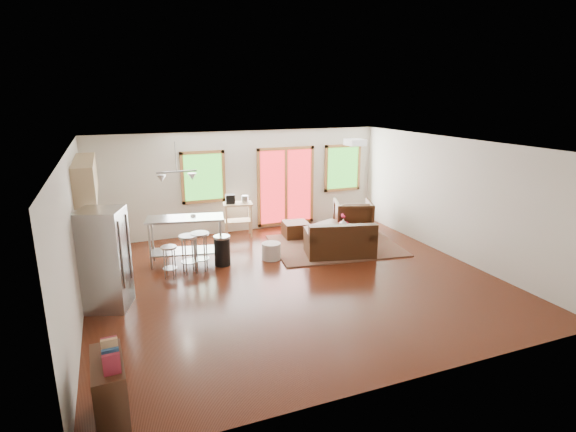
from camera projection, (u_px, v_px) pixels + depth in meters
name	position (u px, v px, depth m)	size (l,w,h in m)	color
floor	(294.00, 280.00, 8.75)	(7.50, 7.00, 0.02)	black
ceiling	(294.00, 144.00, 8.06)	(7.50, 7.00, 0.02)	silver
back_wall	(242.00, 182.00, 11.55)	(7.50, 0.02, 2.60)	beige
left_wall	(74.00, 238.00, 7.06)	(0.02, 7.00, 2.60)	beige
right_wall	(454.00, 198.00, 9.75)	(0.02, 7.00, 2.60)	beige
front_wall	(408.00, 287.00, 5.26)	(7.50, 0.02, 2.60)	beige
window_left	(203.00, 177.00, 11.10)	(1.10, 0.05, 1.30)	#225E1A
french_doors	(286.00, 186.00, 11.99)	(1.60, 0.05, 2.10)	red
window_right	(343.00, 168.00, 12.49)	(1.10, 0.05, 1.30)	#225E1A
rug	(335.00, 245.00, 10.65)	(2.91, 2.24, 0.03)	#485632
loveseat	(340.00, 242.00, 9.93)	(1.65, 1.19, 0.79)	black
coffee_table	(327.00, 227.00, 10.89)	(1.21, 1.00, 0.42)	#321A0F
armchair	(353.00, 215.00, 11.56)	(0.92, 0.86, 0.95)	black
ottoman	(296.00, 230.00, 11.24)	(0.60, 0.60, 0.40)	black
pouf	(271.00, 251.00, 9.77)	(0.41, 0.41, 0.36)	beige
vase	(343.00, 222.00, 10.80)	(0.19, 0.20, 0.31)	silver
book	(339.00, 217.00, 11.07)	(0.23, 0.03, 0.31)	maroon
cabinets	(96.00, 229.00, 8.79)	(0.64, 2.24, 2.30)	tan
refrigerator	(105.00, 259.00, 7.39)	(0.86, 0.84, 1.70)	#B7BABC
island	(186.00, 232.00, 9.43)	(1.68, 0.94, 1.00)	#B7BABC
cup	(193.00, 216.00, 9.43)	(0.11, 0.09, 0.11)	silver
bar_stool_a	(169.00, 255.00, 8.70)	(0.40, 0.40, 0.64)	#B7BABC
bar_stool_b	(189.00, 245.00, 8.92)	(0.42, 0.42, 0.78)	#B7BABC
bar_stool_c	(200.00, 242.00, 9.06)	(0.49, 0.49, 0.80)	#B7BABC
trash_can	(222.00, 250.00, 9.40)	(0.42, 0.42, 0.64)	black
kitchen_cart	(237.00, 208.00, 11.19)	(0.78, 0.58, 1.09)	tan
bookshelf	(110.00, 390.00, 4.86)	(0.36, 0.86, 1.00)	#321A0F
ceiling_flush	(355.00, 142.00, 9.19)	(0.35, 0.35, 0.12)	white
pendant_light	(177.00, 177.00, 8.92)	(0.80, 0.18, 0.79)	gray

